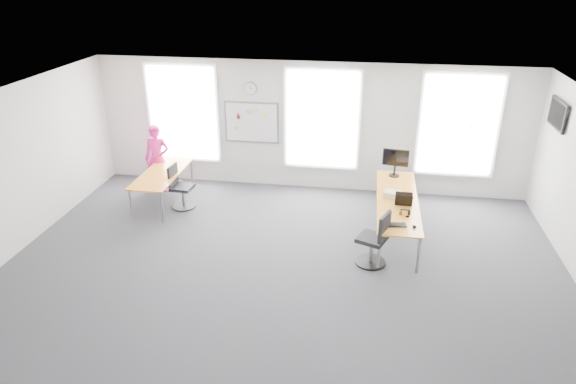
% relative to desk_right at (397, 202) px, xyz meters
% --- Properties ---
extents(floor, '(10.00, 10.00, 0.00)m').
position_rel_desk_right_xyz_m(floor, '(-2.01, -2.01, -0.68)').
color(floor, '#27272B').
rests_on(floor, ground).
extents(ceiling, '(10.00, 10.00, 0.00)m').
position_rel_desk_right_xyz_m(ceiling, '(-2.01, -2.01, 2.32)').
color(ceiling, silver).
rests_on(ceiling, ground).
extents(wall_back, '(10.00, 0.00, 10.00)m').
position_rel_desk_right_xyz_m(wall_back, '(-2.01, 1.99, 0.82)').
color(wall_back, silver).
rests_on(wall_back, ground).
extents(window_left, '(1.60, 0.06, 2.20)m').
position_rel_desk_right_xyz_m(window_left, '(-5.01, 1.96, 1.02)').
color(window_left, white).
rests_on(window_left, wall_back).
extents(window_mid, '(1.60, 0.06, 2.20)m').
position_rel_desk_right_xyz_m(window_mid, '(-1.71, 1.96, 1.02)').
color(window_mid, white).
rests_on(window_mid, wall_back).
extents(window_right, '(1.60, 0.06, 2.20)m').
position_rel_desk_right_xyz_m(window_right, '(1.29, 1.96, 1.02)').
color(window_right, white).
rests_on(window_right, wall_back).
extents(desk_right, '(0.80, 2.98, 0.73)m').
position_rel_desk_right_xyz_m(desk_right, '(0.00, 0.00, 0.00)').
color(desk_right, orange).
rests_on(desk_right, ground).
extents(desk_left, '(0.80, 2.00, 0.73)m').
position_rel_desk_right_xyz_m(desk_left, '(-5.10, 0.59, -0.01)').
color(desk_left, orange).
rests_on(desk_left, ground).
extents(chair_right, '(0.61, 0.61, 1.04)m').
position_rel_desk_right_xyz_m(chair_right, '(-0.41, -1.27, -0.22)').
color(chair_right, black).
rests_on(chair_right, ground).
extents(chair_left, '(0.52, 0.52, 0.98)m').
position_rel_desk_right_xyz_m(chair_left, '(-4.65, 0.45, -0.25)').
color(chair_left, black).
rests_on(chair_left, ground).
extents(person, '(0.61, 0.43, 1.59)m').
position_rel_desk_right_xyz_m(person, '(-5.45, 1.23, 0.12)').
color(person, '#CF1B7F').
rests_on(person, ground).
extents(whiteboard, '(1.20, 0.03, 0.90)m').
position_rel_desk_right_xyz_m(whiteboard, '(-3.36, 1.96, 0.87)').
color(whiteboard, white).
rests_on(whiteboard, wall_back).
extents(wall_clock, '(0.30, 0.04, 0.30)m').
position_rel_desk_right_xyz_m(wall_clock, '(-3.36, 1.96, 1.67)').
color(wall_clock, gray).
rests_on(wall_clock, wall_back).
extents(tv, '(0.06, 0.90, 0.55)m').
position_rel_desk_right_xyz_m(tv, '(2.94, 0.99, 1.62)').
color(tv, black).
rests_on(tv, wall_right).
extents(keyboard, '(0.46, 0.24, 0.02)m').
position_rel_desk_right_xyz_m(keyboard, '(-0.11, -1.12, 0.06)').
color(keyboard, black).
rests_on(keyboard, desk_right).
extents(mouse, '(0.08, 0.12, 0.04)m').
position_rel_desk_right_xyz_m(mouse, '(0.25, -1.14, 0.07)').
color(mouse, black).
rests_on(mouse, desk_right).
extents(lens_cap, '(0.07, 0.07, 0.01)m').
position_rel_desk_right_xyz_m(lens_cap, '(0.15, -0.73, 0.05)').
color(lens_cap, black).
rests_on(lens_cap, desk_right).
extents(headphones, '(0.19, 0.10, 0.11)m').
position_rel_desk_right_xyz_m(headphones, '(0.10, -0.66, 0.10)').
color(headphones, black).
rests_on(headphones, desk_right).
extents(laptop_sleeve, '(0.33, 0.18, 0.26)m').
position_rel_desk_right_xyz_m(laptop_sleeve, '(0.10, -0.28, 0.18)').
color(laptop_sleeve, black).
rests_on(laptop_sleeve, desk_right).
extents(paper_stack, '(0.38, 0.33, 0.11)m').
position_rel_desk_right_xyz_m(paper_stack, '(-0.09, 0.11, 0.10)').
color(paper_stack, beige).
rests_on(paper_stack, desk_right).
extents(monitor, '(0.55, 0.23, 0.62)m').
position_rel_desk_right_xyz_m(monitor, '(-0.03, 1.19, 0.42)').
color(monitor, black).
rests_on(monitor, desk_right).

